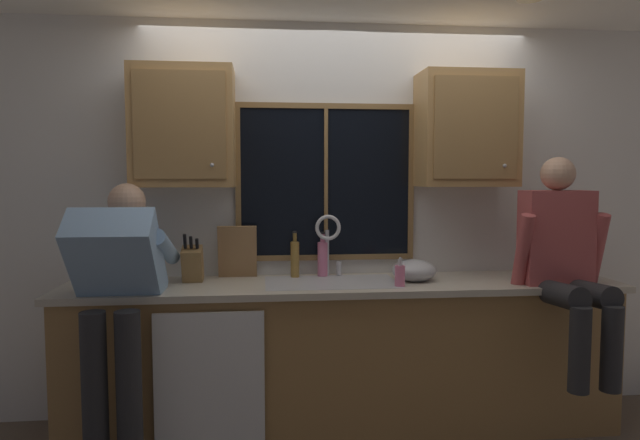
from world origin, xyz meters
name	(u,v)px	position (x,y,z in m)	size (l,w,h in m)	color
back_wall	(336,220)	(0.00, 0.06, 1.27)	(5.70, 0.12, 2.55)	silver
window_glass	(326,182)	(-0.08, -0.01, 1.52)	(1.10, 0.02, 0.95)	black
window_frame_top	(326,106)	(-0.08, -0.02, 2.02)	(1.17, 0.02, 0.04)	olive
window_frame_bottom	(326,257)	(-0.08, -0.02, 1.03)	(1.17, 0.02, 0.04)	olive
window_frame_left	(238,183)	(-0.65, -0.02, 1.52)	(0.04, 0.02, 0.95)	olive
window_frame_right	(411,182)	(0.49, -0.02, 1.52)	(0.04, 0.02, 0.95)	olive
window_mullion_center	(326,182)	(-0.08, -0.02, 1.52)	(0.02, 0.02, 0.95)	olive
lower_cabinet_run	(343,358)	(0.00, -0.29, 0.44)	(3.30, 0.58, 0.88)	#A07744
countertop	(344,286)	(0.00, -0.31, 0.90)	(3.36, 0.62, 0.04)	beige
dishwasher_front	(210,379)	(-0.79, -0.61, 0.46)	(0.60, 0.02, 0.74)	white
upper_cabinet_left	(184,127)	(-0.96, -0.17, 1.86)	(0.61, 0.36, 0.72)	#B2844C
upper_cabinet_right	(466,130)	(0.80, -0.17, 1.86)	(0.61, 0.36, 0.72)	#B2844C
sink	(331,298)	(-0.08, -0.30, 0.82)	(0.80, 0.46, 0.21)	#B7B7BC
faucet	(329,238)	(-0.07, -0.12, 1.17)	(0.18, 0.09, 0.40)	silver
person_standing	(118,292)	(-1.27, -0.60, 0.95)	(0.53, 0.70, 1.52)	#262628
person_sitting_on_counter	(564,255)	(1.26, -0.57, 1.10)	(0.54, 0.60, 1.26)	#262628
knife_block	(193,264)	(-0.92, -0.21, 1.03)	(0.12, 0.18, 0.32)	olive
cutting_board	(237,252)	(-0.65, -0.09, 1.09)	(0.24, 0.02, 0.34)	#997047
mixing_bowl	(414,271)	(0.44, -0.29, 0.98)	(0.27, 0.27, 0.14)	#B7B7BC
soap_dispenser	(400,275)	(0.31, -0.46, 0.99)	(0.06, 0.07, 0.17)	pink
bottle_green_glass	(295,258)	(-0.29, -0.11, 1.04)	(0.06, 0.06, 0.30)	olive
bottle_tall_clear	(323,258)	(-0.11, -0.09, 1.04)	(0.07, 0.07, 0.29)	pink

